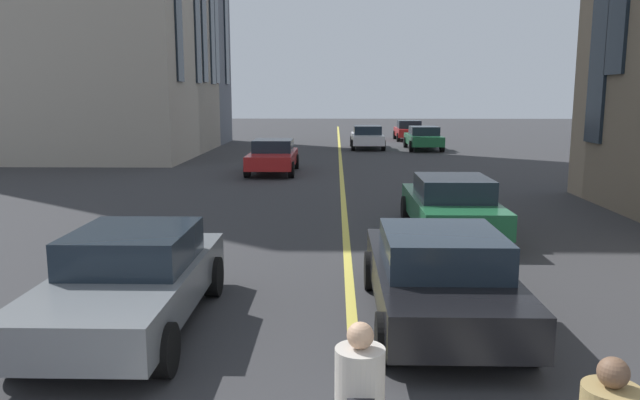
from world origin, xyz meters
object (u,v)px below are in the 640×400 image
at_px(car_red_trailing, 409,130).
at_px(car_red_oncoming, 273,156).
at_px(car_grey_mid, 131,279).
at_px(car_green_far, 423,138).
at_px(car_black_parked_a, 439,275).
at_px(car_white_parked_b, 367,137).
at_px(car_green_near, 451,204).

xyz_separation_m(car_red_trailing, car_red_oncoming, (-18.34, 7.73, 0.00)).
bearing_deg(car_red_trailing, car_grey_mid, 167.33).
relative_size(car_green_far, car_black_parked_a, 1.00).
bearing_deg(car_green_far, car_white_parked_b, 78.02).
height_order(car_red_trailing, car_green_near, car_red_trailing).
bearing_deg(car_grey_mid, car_red_trailing, -12.67).
distance_m(car_white_parked_b, car_green_far, 3.33).
bearing_deg(car_red_trailing, car_green_near, 175.24).
relative_size(car_red_trailing, car_white_parked_b, 0.89).
relative_size(car_red_oncoming, car_green_near, 1.00).
height_order(car_black_parked_a, car_green_near, same).
relative_size(car_red_trailing, car_green_far, 0.89).
xyz_separation_m(car_black_parked_a, car_green_near, (5.67, -1.22, 0.00)).
bearing_deg(car_red_oncoming, car_green_near, -154.79).
distance_m(car_green_far, car_black_parked_a, 28.05).
xyz_separation_m(car_black_parked_a, car_grey_mid, (-0.30, 4.30, 0.00)).
height_order(car_white_parked_b, car_green_near, same).
relative_size(car_black_parked_a, car_grey_mid, 1.00).
distance_m(car_red_trailing, car_green_far, 7.41).
distance_m(car_red_trailing, car_black_parked_a, 35.40).
bearing_deg(car_red_trailing, car_black_parked_a, 174.04).
distance_m(car_black_parked_a, car_green_near, 5.80).
xyz_separation_m(car_green_far, car_black_parked_a, (-27.80, 3.68, 0.00)).
distance_m(car_green_far, car_grey_mid, 29.22).
bearing_deg(car_red_trailing, car_green_far, 180.00).
relative_size(car_white_parked_b, car_green_far, 1.00).
bearing_deg(car_white_parked_b, car_black_parked_a, 179.15).
bearing_deg(car_grey_mid, car_black_parked_a, -85.97).
bearing_deg(car_black_parked_a, car_green_near, -12.14).
height_order(car_white_parked_b, car_grey_mid, same).
xyz_separation_m(car_red_oncoming, car_green_far, (10.93, -7.73, 0.00)).
distance_m(car_red_oncoming, car_green_far, 13.39).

